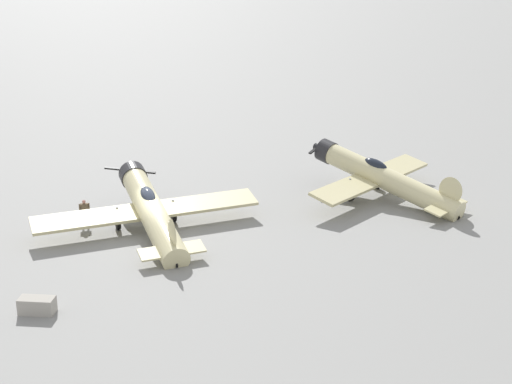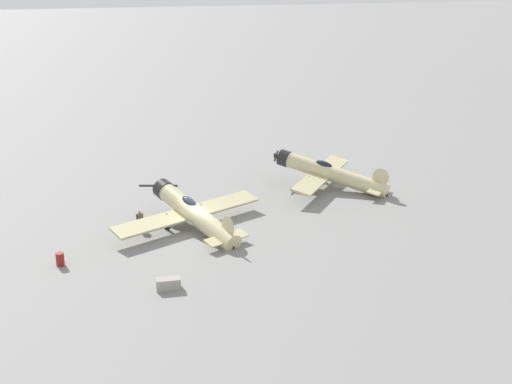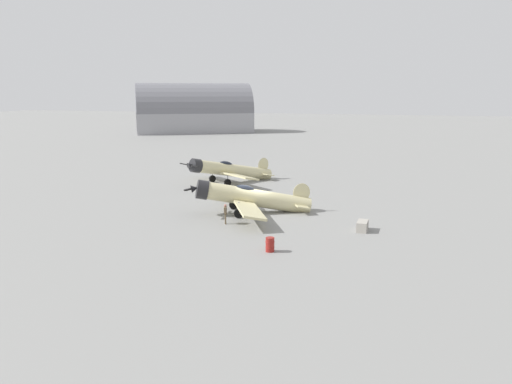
{
  "view_description": "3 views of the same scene",
  "coord_description": "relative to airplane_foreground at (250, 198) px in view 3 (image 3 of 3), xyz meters",
  "views": [
    {
      "loc": [
        -37.28,
        -9.68,
        15.86
      ],
      "look_at": [
        3.4,
        -5.38,
        1.6
      ],
      "focal_mm": 51.85,
      "sensor_mm": 36.0,
      "label": 1
    },
    {
      "loc": [
        -50.26,
        5.81,
        21.09
      ],
      "look_at": [
        3.4,
        -5.38,
        1.6
      ],
      "focal_mm": 49.52,
      "sensor_mm": 36.0,
      "label": 2
    },
    {
      "loc": [
        -13.42,
        40.54,
        10.1
      ],
      "look_at": [
        0.0,
        0.0,
        1.8
      ],
      "focal_mm": 36.23,
      "sensor_mm": 36.0,
      "label": 3
    }
  ],
  "objects": [
    {
      "name": "airplane_mid_apron",
      "position": [
        6.95,
        -13.14,
        0.12
      ],
      "size": [
        9.91,
        9.81,
        3.39
      ],
      "rotation": [
        0.0,
        0.0,
        7.23
      ],
      "color": "beige",
      "rests_on": "ground_plane"
    },
    {
      "name": "ground_crew_mechanic",
      "position": [
        0.63,
        4.03,
        -0.4
      ],
      "size": [
        0.37,
        0.56,
        1.56
      ],
      "rotation": [
        0.0,
        0.0,
        0.42
      ],
      "color": "brown",
      "rests_on": "ground_plane"
    },
    {
      "name": "ground_plane",
      "position": [
        -0.46,
        -0.25,
        -1.34
      ],
      "size": [
        400.0,
        400.0,
        0.0
      ],
      "primitive_type": "plane",
      "color": "gray"
    },
    {
      "name": "airplane_foreground",
      "position": [
        0.0,
        0.0,
        0.0
      ],
      "size": [
        9.61,
        12.19,
        3.34
      ],
      "rotation": [
        0.0,
        0.0,
        6.77
      ],
      "color": "beige",
      "rests_on": "ground_plane"
    },
    {
      "name": "equipment_crate",
      "position": [
        -9.75,
        2.78,
        -0.97
      ],
      "size": [
        0.75,
        1.58,
        0.74
      ],
      "rotation": [
        0.0,
        0.0,
        4.72
      ],
      "color": "#9E998E",
      "rests_on": "ground_plane"
    },
    {
      "name": "distant_hangar",
      "position": [
        42.68,
        -80.07,
        2.97
      ],
      "size": [
        31.76,
        27.34,
        14.64
      ],
      "rotation": [
        0.0,
        0.0,
        6.84
      ],
      "color": "#939399",
      "rests_on": "ground_plane"
    },
    {
      "name": "fuel_drum",
      "position": [
        -4.72,
        9.76,
        -0.87
      ],
      "size": [
        0.6,
        0.6,
        0.94
      ],
      "color": "maroon",
      "rests_on": "ground_plane"
    }
  ]
}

